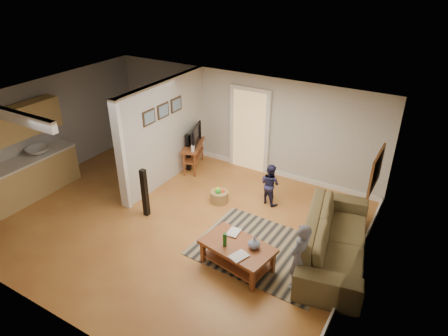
% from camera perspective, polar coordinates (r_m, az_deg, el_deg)
% --- Properties ---
extents(ground, '(7.50, 7.50, 0.00)m').
position_cam_1_polar(ground, '(8.67, -7.35, -7.33)').
color(ground, brown).
rests_on(ground, ground).
extents(room_shell, '(7.54, 6.02, 2.52)m').
position_cam_1_polar(room_shell, '(8.86, -11.76, 3.93)').
color(room_shell, '#A4A29D').
rests_on(room_shell, ground).
extents(area_rug, '(2.63, 1.97, 0.01)m').
position_cam_1_polar(area_rug, '(7.83, 5.73, -11.65)').
color(area_rug, black).
rests_on(area_rug, ground).
extents(sofa, '(1.62, 2.95, 0.81)m').
position_cam_1_polar(sofa, '(7.94, 15.22, -12.04)').
color(sofa, '#3F3B1F').
rests_on(sofa, ground).
extents(coffee_table, '(1.38, 0.95, 0.75)m').
position_cam_1_polar(coffee_table, '(7.21, 2.09, -11.61)').
color(coffee_table, brown).
rests_on(coffee_table, ground).
extents(tv_console, '(0.78, 1.16, 0.93)m').
position_cam_1_polar(tv_console, '(10.38, -4.38, 3.06)').
color(tv_console, brown).
rests_on(tv_console, ground).
extents(speaker_left, '(0.11, 0.11, 1.11)m').
position_cam_1_polar(speaker_left, '(8.63, -11.25, -3.49)').
color(speaker_left, black).
rests_on(speaker_left, ground).
extents(speaker_right, '(0.10, 0.10, 1.00)m').
position_cam_1_polar(speaker_right, '(10.35, -5.11, 2.23)').
color(speaker_right, black).
rests_on(speaker_right, ground).
extents(toy_basket, '(0.41, 0.41, 0.36)m').
position_cam_1_polar(toy_basket, '(9.11, -0.66, -4.02)').
color(toy_basket, olive).
rests_on(toy_basket, ground).
extents(child, '(0.41, 0.52, 1.27)m').
position_cam_1_polar(child, '(7.21, 10.27, -16.27)').
color(child, slate).
rests_on(child, ground).
extents(toddler, '(0.56, 0.49, 0.97)m').
position_cam_1_polar(toddler, '(9.22, 6.43, -4.91)').
color(toddler, '#222146').
rests_on(toddler, ground).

